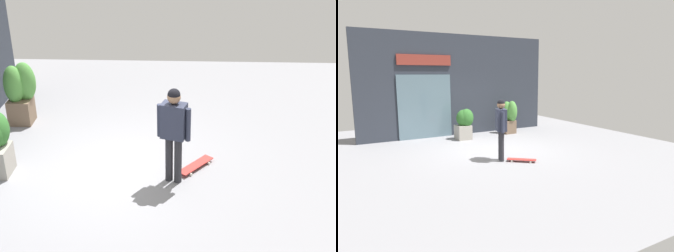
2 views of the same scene
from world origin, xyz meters
TOP-DOWN VIEW (x-y plane):
  - ground_plane at (0.00, 0.00)m, footprint 12.00×12.00m
  - skateboarder at (-0.37, -1.17)m, footprint 0.37×0.56m
  - skateboard at (0.06, -1.56)m, footprint 0.75×0.66m
  - planter_box_right at (1.83, 2.15)m, footprint 0.53×0.64m

SIDE VIEW (x-z plane):
  - ground_plane at x=0.00m, z-range 0.00..0.00m
  - skateboard at x=0.06m, z-range 0.02..0.10m
  - planter_box_right at x=1.83m, z-range 0.05..1.37m
  - skateboarder at x=-0.37m, z-range 0.19..1.92m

